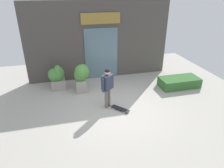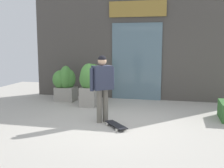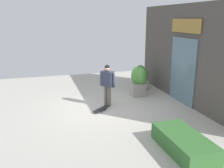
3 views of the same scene
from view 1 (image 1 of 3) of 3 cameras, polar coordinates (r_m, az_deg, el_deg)
name	(u,v)px [view 1 (image 1 of 3)]	position (r m, az deg, el deg)	size (l,w,h in m)	color
ground_plane	(116,107)	(8.14, 1.07, -6.45)	(12.00, 12.00, 0.00)	#B2ADA3
building_facade	(99,41)	(10.32, -3.56, 11.80)	(7.08, 0.31, 3.78)	#4C4742
skateboarder	(107,85)	(7.71, -1.28, -0.14)	(0.51, 0.49, 1.60)	#666056
skateboard	(120,109)	(7.94, 2.32, -6.85)	(0.64, 0.71, 0.08)	black
planter_box_left	(81,76)	(9.13, -8.55, 2.22)	(0.67, 0.61, 1.29)	gray
planter_box_right	(57,76)	(9.66, -14.94, 2.03)	(0.73, 0.64, 1.15)	gray
hedge_ledge	(179,82)	(10.19, 18.15, 0.49)	(1.84, 0.90, 0.44)	#33662D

